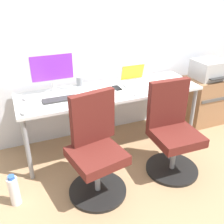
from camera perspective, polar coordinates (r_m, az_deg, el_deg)
The scene contains 19 objects.
ground_plane at distance 3.19m, azimuth -0.34°, elevation -7.02°, with size 5.28×5.28×0.00m, color #9E7A56.
back_wall at distance 3.05m, azimuth -3.35°, elevation 17.85°, with size 4.40×0.04×2.60m, color silver.
desk at distance 2.87m, azimuth -0.38°, elevation 3.80°, with size 2.02×0.63×0.71m.
office_chair_left at distance 2.34m, azimuth -3.64°, elevation -8.56°, with size 0.54×0.54×0.94m.
office_chair_right at distance 2.66m, azimuth 13.14°, elevation -4.48°, with size 0.54×0.54×0.94m.
side_cabinet at distance 3.76m, azimuth 19.54°, elevation 2.48°, with size 0.50×0.44×0.64m.
printer at distance 3.61m, azimuth 20.62°, elevation 8.82°, with size 0.38×0.40×0.24m.
water_bottle_on_floor at distance 2.50m, azimuth -20.81°, elevation -15.92°, with size 0.09×0.09×0.31m.
desktop_monitor at distance 2.78m, azimuth -13.08°, elevation 9.05°, with size 0.48×0.18×0.43m.
open_laptop at distance 3.02m, azimuth 5.17°, elevation 7.17°, with size 0.31×0.28×0.22m.
keyboard_by_monitor at distance 2.65m, azimuth -11.49°, elevation 2.74°, with size 0.34×0.12×0.02m, color #2D2D2D.
keyboard_by_laptop at distance 2.79m, azimuth 8.01°, elevation 4.32°, with size 0.34×0.12×0.02m, color silver.
mouse_by_monitor at distance 2.77m, azimuth -18.71°, elevation 3.01°, with size 0.06×0.10×0.03m, color #B7B7B7.
mouse_by_laptop at distance 2.46m, azimuth -19.01°, elevation -0.03°, with size 0.06×0.10×0.03m, color #B7B7B7.
coffee_mug at distance 2.63m, azimuth -1.85°, elevation 3.97°, with size 0.08×0.08×0.09m, color teal.
pen_cup at distance 2.98m, azimuth -7.17°, elevation 6.72°, with size 0.07×0.07×0.10m, color slate.
phone_near_monitor at distance 2.90m, azimuth 1.11°, elevation 5.35°, with size 0.07×0.14×0.01m, color black.
phone_near_laptop at distance 3.13m, azimuth 11.69°, elevation 6.43°, with size 0.07×0.14×0.01m, color black.
paper_pile at distance 2.94m, azimuth -2.76°, elevation 5.68°, with size 0.21×0.30×0.01m, color white.
Camera 1 is at (-0.99, -2.45, 1.78)m, focal length 41.40 mm.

